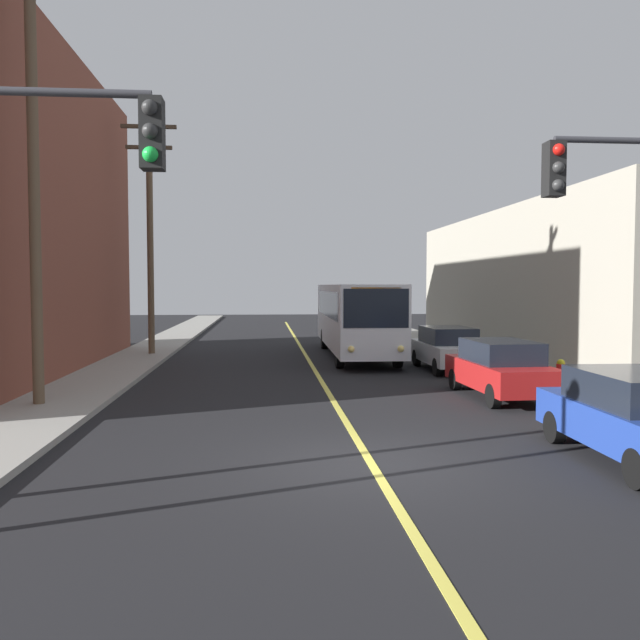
{
  "coord_description": "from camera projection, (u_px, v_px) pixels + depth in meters",
  "views": [
    {
      "loc": [
        -1.89,
        -11.27,
        3.16
      ],
      "look_at": [
        0.0,
        10.57,
        2.0
      ],
      "focal_mm": 36.59,
      "sensor_mm": 36.0,
      "label": 1
    }
  ],
  "objects": [
    {
      "name": "ground_plane",
      "position": [
        371.0,
        464.0,
        11.54
      ],
      "size": [
        120.0,
        120.0,
        0.0
      ],
      "primitive_type": "plane",
      "color": "black"
    },
    {
      "name": "sidewalk_left",
      "position": [
        96.0,
        382.0,
        20.86
      ],
      "size": [
        2.5,
        90.0,
        0.15
      ],
      "primitive_type": "cube",
      "color": "gray",
      "rests_on": "ground"
    },
    {
      "name": "sidewalk_right",
      "position": [
        534.0,
        376.0,
        22.11
      ],
      "size": [
        2.5,
        90.0,
        0.15
      ],
      "primitive_type": "cube",
      "color": "gray",
      "rests_on": "ground"
    },
    {
      "name": "lane_stripe_center",
      "position": [
        311.0,
        363.0,
        26.47
      ],
      "size": [
        0.16,
        60.0,
        0.01
      ],
      "primitive_type": "cube",
      "color": "#D8CC4C",
      "rests_on": "ground"
    },
    {
      "name": "building_right_warehouse",
      "position": [
        614.0,
        283.0,
        30.53
      ],
      "size": [
        12.0,
        23.47,
        6.56
      ],
      "color": "gray",
      "rests_on": "ground"
    },
    {
      "name": "city_bus",
      "position": [
        355.0,
        316.0,
        29.15
      ],
      "size": [
        2.75,
        12.19,
        3.2
      ],
      "color": "silver",
      "rests_on": "ground"
    },
    {
      "name": "parked_car_blue",
      "position": [
        635.0,
        416.0,
        11.62
      ],
      "size": [
        1.86,
        4.42,
        1.62
      ],
      "color": "navy",
      "rests_on": "ground"
    },
    {
      "name": "parked_car_red",
      "position": [
        500.0,
        368.0,
        18.3
      ],
      "size": [
        1.95,
        4.46,
        1.62
      ],
      "color": "maroon",
      "rests_on": "ground"
    },
    {
      "name": "parked_car_silver",
      "position": [
        448.0,
        348.0,
        24.25
      ],
      "size": [
        1.85,
        4.41,
        1.62
      ],
      "color": "#B7B7BC",
      "rests_on": "ground"
    },
    {
      "name": "utility_pole_near",
      "position": [
        33.0,
        150.0,
        16.3
      ],
      "size": [
        2.4,
        0.28,
        11.75
      ],
      "color": "brown",
      "rests_on": "sidewalk_left"
    },
    {
      "name": "utility_pole_mid",
      "position": [
        150.0,
        222.0,
        28.66
      ],
      "size": [
        2.4,
        0.28,
        10.55
      ],
      "color": "brown",
      "rests_on": "sidewalk_left"
    },
    {
      "name": "traffic_signal_left_corner",
      "position": [
        10.0,
        203.0,
        9.07
      ],
      "size": [
        3.75,
        0.48,
        6.0
      ],
      "color": "#2D2D33",
      "rests_on": "sidewalk_left"
    },
    {
      "name": "fire_hydrant",
      "position": [
        561.0,
        373.0,
        19.24
      ],
      "size": [
        0.44,
        0.26,
        0.84
      ],
      "color": "red",
      "rests_on": "sidewalk_right"
    }
  ]
}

